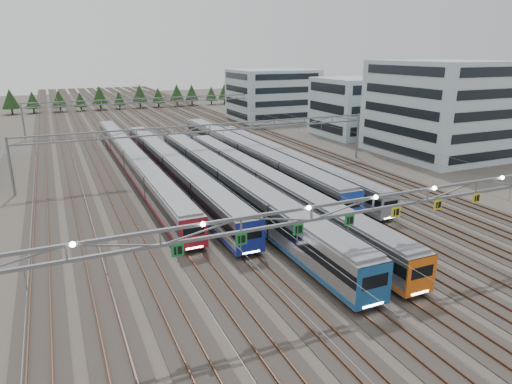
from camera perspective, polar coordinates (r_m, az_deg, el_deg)
name	(u,v)px	position (r m, az deg, el deg)	size (l,w,h in m)	color
ground	(367,287)	(39.77, 13.65, -11.43)	(400.00, 400.00, 0.00)	#47423A
track_bed	(140,117)	(130.20, -14.28, 9.12)	(54.00, 260.00, 5.42)	#2D2823
train_a	(133,161)	(75.00, -15.14, 3.82)	(2.83, 67.02, 3.68)	black
train_b	(173,168)	(68.48, -10.36, 2.96)	(2.95, 58.02, 3.84)	black
train_c	(229,184)	(59.05, -3.37, 1.04)	(3.14, 59.34, 4.09)	black
train_d	(266,184)	(59.36, 1.25, 0.99)	(2.88, 56.06, 3.76)	black
train_e	(247,154)	(76.22, -1.19, 4.77)	(3.11, 59.55, 4.06)	black
train_f	(283,159)	(74.13, 3.41, 4.10)	(2.58, 52.35, 3.35)	black
gantry_near	(373,207)	(36.84, 14.47, -1.79)	(56.36, 0.61, 8.08)	slate
gantry_mid	(210,134)	(71.78, -5.77, 7.25)	(56.36, 0.36, 8.00)	slate
gantry_far	(150,104)	(114.97, -13.08, 10.65)	(56.36, 0.36, 8.00)	slate
depot_bldg_south	(438,109)	(91.17, 21.76, 9.62)	(18.00, 22.00, 17.08)	#A5BCC5
depot_bldg_mid	(352,107)	(107.86, 11.95, 10.34)	(14.00, 16.00, 12.89)	#A5BCC5
depot_bldg_north	(273,94)	(132.05, 2.08, 12.09)	(22.00, 18.00, 13.73)	#A5BCC5
treeline	(109,97)	(160.75, -17.90, 11.27)	(87.50, 5.60, 7.02)	#332114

